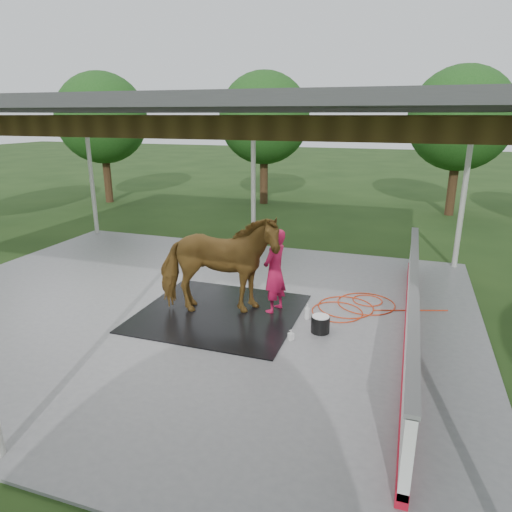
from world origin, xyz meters
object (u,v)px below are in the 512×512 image
(dasher_board, at_px, (411,311))
(handler, at_px, (275,271))
(horse, at_px, (218,265))
(wash_bucket, at_px, (320,324))

(dasher_board, height_order, handler, handler)
(dasher_board, xyz_separation_m, handler, (-2.66, 0.37, 0.33))
(horse, xyz_separation_m, handler, (1.03, 0.47, -0.17))
(wash_bucket, bearing_deg, dasher_board, 9.79)
(handler, xyz_separation_m, wash_bucket, (1.09, -0.64, -0.71))
(dasher_board, relative_size, wash_bucket, 22.78)
(horse, bearing_deg, handler, -83.54)
(dasher_board, relative_size, horse, 3.30)
(handler, bearing_deg, dasher_board, 97.33)
(dasher_board, bearing_deg, handler, 172.12)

